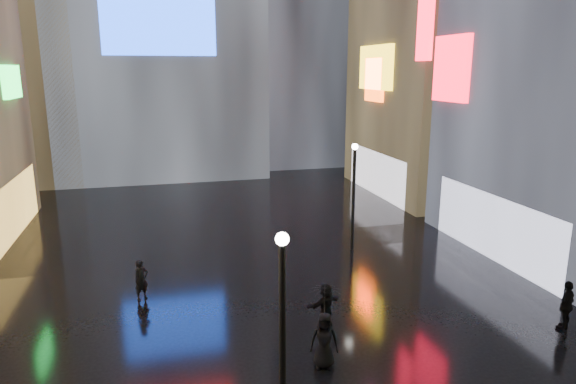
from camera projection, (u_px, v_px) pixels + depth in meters
name	position (u px, v px, depth m)	size (l,w,h in m)	color
ground	(245.00, 257.00, 23.97)	(140.00, 140.00, 0.00)	black
tower_flank_left	(5.00, 8.00, 38.19)	(10.00, 10.00, 26.00)	black
lamp_near	(282.00, 329.00, 11.39)	(0.30, 0.30, 5.20)	black
lamp_far	(354.00, 191.00, 24.30)	(0.30, 0.30, 5.20)	black
pedestrian_3	(566.00, 305.00, 17.17)	(1.01, 0.42, 1.73)	black
pedestrian_4	(324.00, 340.00, 14.97)	(0.83, 0.54, 1.70)	black
pedestrian_5	(326.00, 305.00, 17.40)	(1.42, 0.45, 1.53)	black
pedestrian_6	(141.00, 280.00, 19.43)	(0.57, 0.38, 1.57)	black
umbrella_2	(325.00, 300.00, 14.67)	(0.94, 0.96, 0.86)	black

